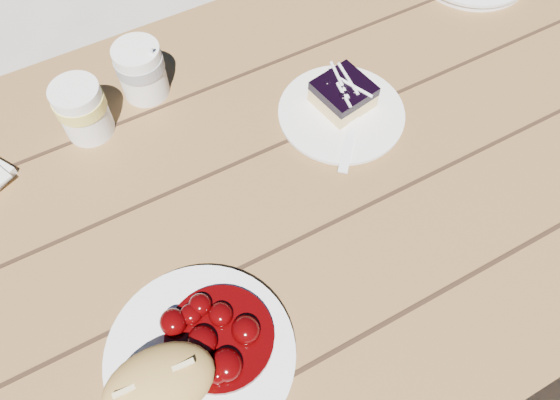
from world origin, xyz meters
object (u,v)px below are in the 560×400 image
picnic_table (217,272)px  dessert_plate (341,114)px  blueberry_cake (343,94)px  bread_roll (159,384)px  main_plate (201,356)px  coffee_cup (141,71)px  second_cup (83,110)px

picnic_table → dessert_plate: dessert_plate is taller
picnic_table → blueberry_cake: 0.36m
picnic_table → dessert_plate: size_ratio=10.07×
bread_roll → dessert_plate: (0.42, 0.27, -0.05)m
main_plate → coffee_cup: bearing=77.0°
picnic_table → second_cup: second_cup is taller
main_plate → dessert_plate: bearing=34.6°
dessert_plate → blueberry_cake: blueberry_cake is taller
second_cup → coffee_cup: bearing=17.2°
picnic_table → coffee_cup: (0.02, 0.28, 0.21)m
picnic_table → blueberry_cake: blueberry_cake is taller
picnic_table → coffee_cup: bearing=85.7°
blueberry_cake → dessert_plate: bearing=-133.4°
picnic_table → second_cup: bearing=109.2°
bread_roll → blueberry_cake: bread_roll is taller
dessert_plate → coffee_cup: (-0.26, 0.20, 0.04)m
bread_roll → dessert_plate: size_ratio=0.67×
bread_roll → second_cup: bearing=83.4°
bread_roll → dessert_plate: bread_roll is taller
dessert_plate → picnic_table: bearing=-163.4°
coffee_cup → second_cup: size_ratio=1.00×
coffee_cup → blueberry_cake: bearing=-34.9°
main_plate → coffee_cup: (0.10, 0.45, 0.04)m
dessert_plate → blueberry_cake: (0.01, 0.02, 0.03)m
main_plate → dessert_plate: 0.44m
main_plate → coffee_cup: size_ratio=2.47×
bread_roll → blueberry_cake: (0.43, 0.28, -0.02)m
main_plate → second_cup: size_ratio=2.47×
bread_roll → blueberry_cake: size_ratio=1.43×
blueberry_cake → picnic_table: bearing=-170.9°
dessert_plate → second_cup: 0.40m
dessert_plate → coffee_cup: coffee_cup is taller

